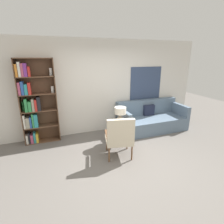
{
  "coord_description": "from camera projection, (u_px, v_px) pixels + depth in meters",
  "views": [
    {
      "loc": [
        -1.46,
        -2.89,
        2.22
      ],
      "look_at": [
        -0.02,
        0.99,
        0.9
      ],
      "focal_mm": 28.0,
      "sensor_mm": 36.0,
      "label": 1
    }
  ],
  "objects": [
    {
      "name": "ground_plane",
      "position": [
        129.0,
        165.0,
        3.74
      ],
      "size": [
        14.0,
        14.0,
        0.0
      ],
      "primitive_type": "plane",
      "color": "#66605B"
    },
    {
      "name": "armchair",
      "position": [
        120.0,
        136.0,
        3.85
      ],
      "size": [
        0.7,
        0.7,
        0.98
      ],
      "color": "brown",
      "rests_on": "ground_plane"
    },
    {
      "name": "wall_back",
      "position": [
        101.0,
        87.0,
        5.15
      ],
      "size": [
        6.4,
        0.08,
        2.7
      ],
      "color": "silver",
      "rests_on": "ground_plane"
    },
    {
      "name": "bookshelf",
      "position": [
        34.0,
        103.0,
        4.45
      ],
      "size": [
        0.89,
        0.3,
        2.19
      ],
      "color": "brown",
      "rests_on": "ground_plane"
    },
    {
      "name": "table_lamp",
      "position": [
        120.0,
        113.0,
        4.5
      ],
      "size": [
        0.3,
        0.3,
        0.44
      ],
      "color": "#A59E93",
      "rests_on": "side_table"
    },
    {
      "name": "couch",
      "position": [
        151.0,
        119.0,
        5.53
      ],
      "size": [
        2.1,
        0.94,
        0.89
      ],
      "color": "slate",
      "rests_on": "ground_plane"
    },
    {
      "name": "side_table",
      "position": [
        119.0,
        126.0,
        4.58
      ],
      "size": [
        0.45,
        0.45,
        0.55
      ],
      "color": "brown",
      "rests_on": "ground_plane"
    }
  ]
}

